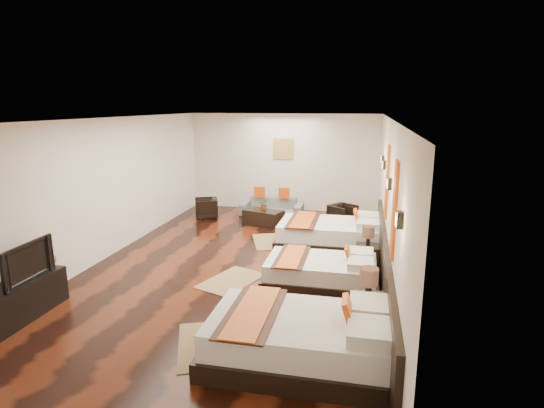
% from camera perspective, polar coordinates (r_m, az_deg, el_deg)
% --- Properties ---
extents(floor, '(5.50, 9.50, 0.01)m').
position_cam_1_polar(floor, '(8.59, -4.45, -7.96)').
color(floor, black).
rests_on(floor, ground).
extents(ceiling, '(5.50, 9.50, 0.01)m').
position_cam_1_polar(ceiling, '(8.04, -4.80, 11.04)').
color(ceiling, white).
rests_on(ceiling, floor).
extents(back_wall, '(5.50, 0.01, 2.80)m').
position_cam_1_polar(back_wall, '(12.76, 1.49, 5.45)').
color(back_wall, silver).
rests_on(back_wall, floor).
extents(left_wall, '(0.01, 9.50, 2.80)m').
position_cam_1_polar(left_wall, '(9.36, -20.99, 1.85)').
color(left_wall, silver).
rests_on(left_wall, floor).
extents(right_wall, '(0.01, 9.50, 2.80)m').
position_cam_1_polar(right_wall, '(7.88, 14.93, 0.34)').
color(right_wall, silver).
rests_on(right_wall, floor).
extents(headboard_panel, '(0.08, 6.60, 0.90)m').
position_cam_1_polar(headboard_panel, '(7.38, 14.46, -8.20)').
color(headboard_panel, black).
rests_on(headboard_panel, floor).
extents(bed_near, '(2.31, 1.45, 0.88)m').
position_cam_1_polar(bed_near, '(5.50, 4.18, -17.17)').
color(bed_near, black).
rests_on(bed_near, floor).
extents(bed_mid, '(1.92, 1.21, 0.73)m').
position_cam_1_polar(bed_mid, '(7.61, 6.59, -8.81)').
color(bed_mid, black).
rests_on(bed_mid, floor).
extents(bed_far, '(2.30, 1.45, 0.88)m').
position_cam_1_polar(bed_far, '(9.58, 7.86, -3.93)').
color(bed_far, black).
rests_on(bed_far, floor).
extents(nightstand_a, '(0.47, 0.47, 0.93)m').
position_cam_1_polar(nightstand_a, '(6.22, 12.34, -13.41)').
color(nightstand_a, black).
rests_on(nightstand_a, floor).
extents(nightstand_b, '(0.43, 0.43, 0.85)m').
position_cam_1_polar(nightstand_b, '(8.44, 12.33, -6.46)').
color(nightstand_b, black).
rests_on(nightstand_b, floor).
extents(jute_mat_near, '(1.14, 1.39, 0.01)m').
position_cam_1_polar(jute_mat_near, '(6.02, -8.39, -17.70)').
color(jute_mat_near, olive).
rests_on(jute_mat_near, floor).
extents(jute_mat_mid, '(1.12, 1.39, 0.01)m').
position_cam_1_polar(jute_mat_mid, '(7.88, -5.30, -9.92)').
color(jute_mat_mid, olive).
rests_on(jute_mat_mid, floor).
extents(jute_mat_far, '(1.11, 1.38, 0.01)m').
position_cam_1_polar(jute_mat_far, '(9.97, -0.16, -4.90)').
color(jute_mat_far, olive).
rests_on(jute_mat_far, floor).
extents(tv_console, '(0.50, 1.80, 0.55)m').
position_cam_1_polar(tv_console, '(7.35, -30.97, -11.28)').
color(tv_console, black).
rests_on(tv_console, floor).
extents(tv, '(0.16, 1.00, 0.58)m').
position_cam_1_polar(tv, '(7.30, -29.81, -6.56)').
color(tv, black).
rests_on(tv, tv_console).
extents(figurine, '(0.33, 0.33, 0.32)m').
position_cam_1_polar(figurine, '(7.73, -27.51, -6.29)').
color(figurine, brown).
rests_on(figurine, tv_console).
extents(sofa, '(1.75, 0.69, 0.51)m').
position_cam_1_polar(sofa, '(12.22, -0.04, -0.34)').
color(sofa, slate).
rests_on(sofa, floor).
extents(armchair_left, '(0.79, 0.78, 0.55)m').
position_cam_1_polar(armchair_left, '(12.08, -8.60, -0.53)').
color(armchair_left, black).
rests_on(armchair_left, floor).
extents(armchair_right, '(0.83, 0.83, 0.55)m').
position_cam_1_polar(armchair_right, '(11.38, 9.21, -1.40)').
color(armchair_right, black).
rests_on(armchair_right, floor).
extents(coffee_table, '(1.11, 0.80, 0.40)m').
position_cam_1_polar(coffee_table, '(11.24, -1.16, -1.81)').
color(coffee_table, black).
rests_on(coffee_table, floor).
extents(table_plant, '(0.28, 0.25, 0.28)m').
position_cam_1_polar(table_plant, '(11.20, -1.01, -0.07)').
color(table_plant, '#20591D').
rests_on(table_plant, coffee_table).
extents(orange_panel_a, '(0.04, 0.40, 1.30)m').
position_cam_1_polar(orange_panel_a, '(5.96, 15.71, -0.73)').
color(orange_panel_a, '#D86014').
rests_on(orange_panel_a, right_wall).
extents(orange_panel_b, '(0.04, 0.40, 1.30)m').
position_cam_1_polar(orange_panel_b, '(8.12, 14.82, 2.86)').
color(orange_panel_b, '#D86014').
rests_on(orange_panel_b, right_wall).
extents(sconce_near, '(0.07, 0.12, 0.18)m').
position_cam_1_polar(sconce_near, '(4.86, 16.26, -1.99)').
color(sconce_near, black).
rests_on(sconce_near, right_wall).
extents(sconce_mid, '(0.07, 0.12, 0.18)m').
position_cam_1_polar(sconce_mid, '(7.01, 15.06, 2.55)').
color(sconce_mid, black).
rests_on(sconce_mid, right_wall).
extents(sconce_far, '(0.07, 0.12, 0.18)m').
position_cam_1_polar(sconce_far, '(9.18, 14.42, 4.96)').
color(sconce_far, black).
rests_on(sconce_far, right_wall).
extents(sconce_lounge, '(0.07, 0.12, 0.18)m').
position_cam_1_polar(sconce_lounge, '(10.07, 14.24, 5.64)').
color(sconce_lounge, black).
rests_on(sconce_lounge, right_wall).
extents(gold_artwork, '(0.60, 0.04, 0.60)m').
position_cam_1_polar(gold_artwork, '(12.70, 1.49, 7.23)').
color(gold_artwork, '#AD873F').
rests_on(gold_artwork, back_wall).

